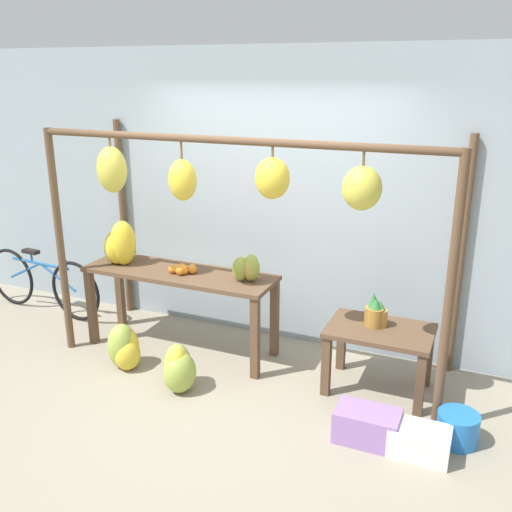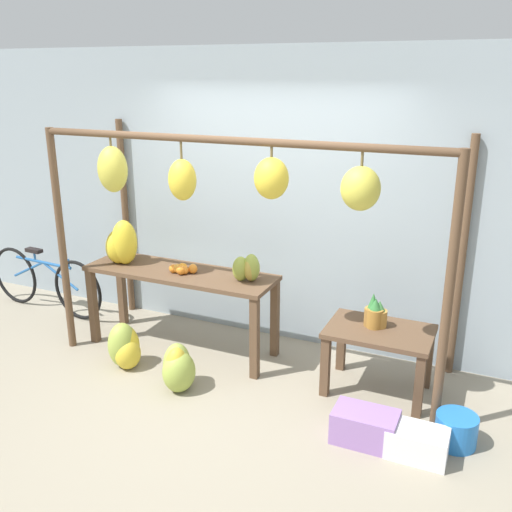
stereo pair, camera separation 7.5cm
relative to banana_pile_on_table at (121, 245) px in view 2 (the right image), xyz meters
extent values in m
plane|color=gray|center=(1.34, -0.76, -0.97)|extent=(20.00, 20.00, 0.00)
cube|color=#99A8B2|center=(1.34, 0.68, 0.43)|extent=(8.00, 0.08, 2.80)
cylinder|color=brown|center=(-0.37, -0.39, 0.08)|extent=(0.07, 0.07, 2.10)
cylinder|color=brown|center=(3.06, -0.39, 0.08)|extent=(0.07, 0.07, 2.10)
cylinder|color=brown|center=(-0.37, 0.59, 0.08)|extent=(0.07, 0.07, 2.10)
cylinder|color=brown|center=(3.06, 0.59, 0.08)|extent=(0.07, 0.07, 2.10)
cylinder|color=brown|center=(1.34, -0.39, 1.10)|extent=(3.44, 0.06, 0.06)
cylinder|color=brown|center=(0.28, -0.39, 1.04)|extent=(0.02, 0.02, 0.07)
ellipsoid|color=gold|center=(0.28, -0.39, 0.81)|extent=(0.26, 0.24, 0.39)
cylinder|color=brown|center=(0.96, -0.39, 1.01)|extent=(0.02, 0.02, 0.13)
ellipsoid|color=gold|center=(0.96, -0.39, 0.77)|extent=(0.23, 0.21, 0.33)
cylinder|color=brown|center=(1.73, -0.39, 1.04)|extent=(0.02, 0.02, 0.08)
ellipsoid|color=gold|center=(1.73, -0.39, 0.84)|extent=(0.27, 0.24, 0.31)
cylinder|color=brown|center=(2.40, -0.39, 1.03)|extent=(0.02, 0.02, 0.10)
ellipsoid|color=gold|center=(2.40, -0.39, 0.82)|extent=(0.28, 0.25, 0.32)
cube|color=brown|center=(0.65, 0.01, -0.19)|extent=(1.84, 0.56, 0.04)
cube|color=brown|center=(-0.22, -0.22, -0.59)|extent=(0.07, 0.07, 0.75)
cube|color=brown|center=(1.51, -0.22, -0.59)|extent=(0.07, 0.07, 0.75)
cube|color=brown|center=(-0.22, 0.24, -0.59)|extent=(0.07, 0.07, 0.75)
cube|color=brown|center=(1.51, 0.24, -0.59)|extent=(0.07, 0.07, 0.75)
cube|color=brown|center=(2.54, 0.00, -0.42)|extent=(0.85, 0.58, 0.04)
cube|color=brown|center=(2.16, -0.24, -0.71)|extent=(0.07, 0.07, 0.53)
cube|color=brown|center=(2.91, -0.24, -0.71)|extent=(0.07, 0.07, 0.53)
cube|color=brown|center=(2.16, 0.24, -0.71)|extent=(0.07, 0.07, 0.53)
cube|color=brown|center=(2.91, 0.24, -0.71)|extent=(0.07, 0.07, 0.53)
ellipsoid|color=yellow|center=(0.06, -0.03, 0.04)|extent=(0.33, 0.32, 0.44)
ellipsoid|color=yellow|center=(-0.03, 0.07, -0.03)|extent=(0.35, 0.36, 0.29)
ellipsoid|color=gold|center=(-0.05, -0.02, -0.03)|extent=(0.28, 0.28, 0.30)
ellipsoid|color=yellow|center=(-0.01, -0.03, -0.01)|extent=(0.26, 0.28, 0.34)
sphere|color=orange|center=(0.73, -0.05, -0.14)|extent=(0.08, 0.08, 0.08)
sphere|color=orange|center=(0.68, -0.03, -0.14)|extent=(0.07, 0.07, 0.07)
sphere|color=orange|center=(0.77, 0.05, -0.14)|extent=(0.07, 0.07, 0.07)
sphere|color=orange|center=(0.68, -0.01, -0.14)|extent=(0.08, 0.08, 0.08)
sphere|color=orange|center=(0.68, 0.00, -0.14)|extent=(0.08, 0.08, 0.08)
sphere|color=orange|center=(0.70, -0.02, -0.13)|extent=(0.09, 0.09, 0.09)
sphere|color=orange|center=(0.62, -0.05, -0.13)|extent=(0.08, 0.08, 0.08)
sphere|color=orange|center=(0.66, -0.04, -0.13)|extent=(0.09, 0.09, 0.09)
sphere|color=orange|center=(0.79, 0.00, -0.13)|extent=(0.08, 0.08, 0.08)
sphere|color=orange|center=(0.71, -0.07, -0.13)|extent=(0.09, 0.09, 0.09)
cylinder|color=#A3702D|center=(2.48, 0.03, -0.32)|extent=(0.14, 0.14, 0.16)
cone|color=#337538|center=(2.48, 0.03, -0.20)|extent=(0.09, 0.09, 0.09)
cylinder|color=olive|center=(2.46, 0.05, -0.33)|extent=(0.14, 0.14, 0.15)
cone|color=#337538|center=(2.46, 0.05, -0.19)|extent=(0.09, 0.09, 0.14)
cylinder|color=#B27F38|center=(2.46, 0.06, -0.33)|extent=(0.13, 0.13, 0.15)
cone|color=#428442|center=(2.46, 0.06, -0.20)|extent=(0.09, 0.09, 0.10)
cylinder|color=#B27F38|center=(2.51, 0.05, -0.33)|extent=(0.13, 0.13, 0.14)
cone|color=#428442|center=(2.51, 0.05, -0.22)|extent=(0.09, 0.09, 0.08)
ellipsoid|color=gold|center=(0.40, -0.54, -0.82)|extent=(0.31, 0.31, 0.29)
ellipsoid|color=yellow|center=(0.34, -0.50, -0.77)|extent=(0.34, 0.32, 0.40)
ellipsoid|color=#9EB247|center=(0.34, -0.52, -0.76)|extent=(0.33, 0.35, 0.42)
ellipsoid|color=gold|center=(0.34, -0.52, -0.81)|extent=(0.22, 0.24, 0.32)
ellipsoid|color=#9EB247|center=(1.03, -0.68, -0.79)|extent=(0.36, 0.37, 0.36)
ellipsoid|color=#9EB247|center=(0.98, -0.63, -0.77)|extent=(0.29, 0.31, 0.40)
ellipsoid|color=gold|center=(1.01, -0.68, -0.77)|extent=(0.25, 0.26, 0.40)
cube|color=#9970B7|center=(2.62, -0.72, -0.85)|extent=(0.46, 0.28, 0.24)
cylinder|color=blue|center=(3.22, -0.49, -0.85)|extent=(0.30, 0.30, 0.23)
torus|color=black|center=(-1.70, 0.22, -0.64)|extent=(0.67, 0.08, 0.67)
torus|color=black|center=(-0.73, 0.15, -0.64)|extent=(0.67, 0.08, 0.67)
cylinder|color=#235B9E|center=(-1.22, 0.18, -0.40)|extent=(0.83, 0.09, 0.03)
cylinder|color=#235B9E|center=(-1.46, 0.20, -0.52)|extent=(0.50, 0.06, 0.26)
cylinder|color=#235B9E|center=(-0.97, 0.16, -0.52)|extent=(0.50, 0.06, 0.26)
cylinder|color=#235B9E|center=(-1.34, 0.19, -0.35)|extent=(0.02, 0.02, 0.10)
cube|color=black|center=(-1.34, 0.19, -0.28)|extent=(0.21, 0.09, 0.04)
cylinder|color=#235B9E|center=(-0.83, 0.15, -0.35)|extent=(0.02, 0.02, 0.10)
ellipsoid|color=#93A33D|center=(1.28, 0.01, -0.06)|extent=(0.19, 0.19, 0.22)
ellipsoid|color=#B2993D|center=(1.37, 0.05, -0.06)|extent=(0.16, 0.18, 0.23)
ellipsoid|color=#93A33D|center=(1.37, 0.04, -0.05)|extent=(0.21, 0.20, 0.25)
cube|color=silver|center=(2.99, -0.74, -0.86)|extent=(0.42, 0.26, 0.22)
camera|label=1|loc=(3.27, -4.30, 1.60)|focal=40.00mm
camera|label=2|loc=(3.34, -4.27, 1.60)|focal=40.00mm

